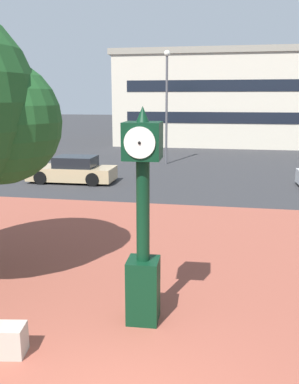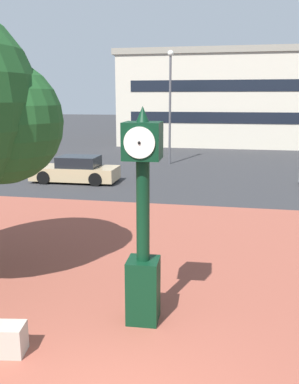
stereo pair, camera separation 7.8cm
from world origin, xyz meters
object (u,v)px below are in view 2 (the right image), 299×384
(street_clock, at_px, (143,228))
(civic_building, at_px, (271,99))
(car_street_mid, at_px, (76,170))
(street_lamp_post, at_px, (170,96))

(street_clock, distance_m, civic_building, 34.45)
(civic_building, bearing_deg, car_street_mid, -116.60)
(car_street_mid, distance_m, street_lamp_post, 8.37)
(car_street_mid, height_order, civic_building, civic_building)
(street_clock, bearing_deg, civic_building, 79.29)
(street_clock, xyz_separation_m, car_street_mid, (-5.97, 12.21, -1.22))
(car_street_mid, bearing_deg, street_clock, -154.73)
(street_lamp_post, bearing_deg, street_clock, -83.03)
(street_lamp_post, bearing_deg, civic_building, 64.48)
(civic_building, bearing_deg, street_clock, -98.29)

